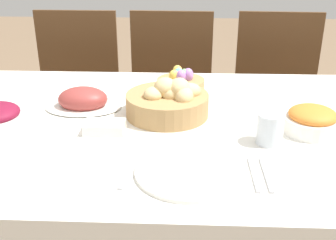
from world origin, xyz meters
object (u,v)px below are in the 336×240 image
at_px(knife, 253,174).
at_px(butter_dish, 105,127).
at_px(bread_basket, 169,102).
at_px(carrot_bowl, 312,120).
at_px(chair_far_left, 76,103).
at_px(spoon, 266,174).
at_px(ham_platter, 83,101).
at_px(drinking_cup, 270,129).
at_px(egg_basket, 181,81).
at_px(fork, 125,171).
at_px(dinner_plate, 189,172).
at_px(chair_far_center, 170,104).
at_px(chair_far_right, 276,106).

xyz_separation_m(knife, butter_dish, (-0.40, 0.22, 0.01)).
xyz_separation_m(bread_basket, carrot_bowl, (0.42, -0.10, -0.01)).
bearing_deg(chair_far_left, spoon, -55.45).
height_order(ham_platter, spoon, ham_platter).
relative_size(spoon, drinking_cup, 1.84).
distance_m(egg_basket, ham_platter, 0.38).
relative_size(carrot_bowl, fork, 1.02).
distance_m(egg_basket, dinner_plate, 0.62).
relative_size(chair_far_center, fork, 5.98).
distance_m(chair_far_right, chair_far_center, 0.54).
xyz_separation_m(egg_basket, dinner_plate, (0.03, -0.62, -0.02)).
xyz_separation_m(dinner_plate, spoon, (0.19, 0.00, -0.00)).
bearing_deg(fork, chair_far_left, 110.40).
bearing_deg(butter_dish, chair_far_right, 52.47).
xyz_separation_m(ham_platter, dinner_plate, (0.35, -0.40, -0.02)).
distance_m(chair_far_left, spoon, 1.39).
distance_m(chair_far_center, drinking_cup, 1.06).
bearing_deg(chair_far_center, fork, -91.70).
distance_m(ham_platter, butter_dish, 0.21).
height_order(chair_far_center, egg_basket, chair_far_center).
height_order(chair_far_right, drinking_cup, chair_far_right).
height_order(chair_far_right, fork, chair_far_right).
distance_m(chair_far_left, carrot_bowl, 1.32).
bearing_deg(fork, butter_dish, 111.79).
height_order(chair_far_left, chair_far_right, same).
bearing_deg(dinner_plate, spoon, 0.00).
bearing_deg(butter_dish, drinking_cup, -5.91).
distance_m(ham_platter, dinner_plate, 0.54).
relative_size(ham_platter, drinking_cup, 2.90).
xyz_separation_m(ham_platter, knife, (0.51, -0.40, -0.02)).
xyz_separation_m(chair_far_left, bread_basket, (0.51, -0.78, 0.32)).
relative_size(ham_platter, dinner_plate, 0.96).
bearing_deg(ham_platter, chair_far_center, 70.28).
height_order(egg_basket, carrot_bowl, same).
distance_m(drinking_cup, butter_dish, 0.47).
bearing_deg(ham_platter, bread_basket, -10.12).
relative_size(chair_far_left, butter_dish, 8.20).
relative_size(egg_basket, carrot_bowl, 1.09).
bearing_deg(carrot_bowl, ham_platter, 167.81).
xyz_separation_m(drinking_cup, butter_dish, (-0.47, 0.05, -0.03)).
bearing_deg(carrot_bowl, spoon, -124.39).
distance_m(chair_far_left, drinking_cup, 1.29).
xyz_separation_m(chair_far_right, butter_dish, (-0.70, -0.91, 0.29)).
bearing_deg(butter_dish, chair_far_center, 80.30).
distance_m(chair_far_left, chair_far_center, 0.49).
xyz_separation_m(egg_basket, spoon, (0.22, -0.62, -0.03)).
xyz_separation_m(egg_basket, ham_platter, (-0.32, -0.21, -0.00)).
height_order(ham_platter, drinking_cup, drinking_cup).
xyz_separation_m(chair_far_left, drinking_cup, (0.80, -0.96, 0.32)).
relative_size(chair_far_center, drinking_cup, 11.01).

